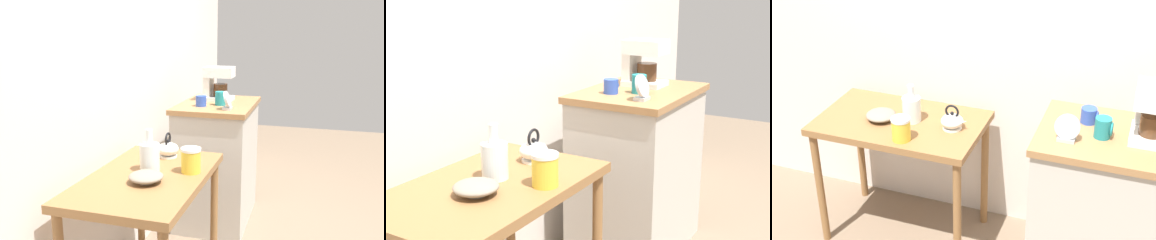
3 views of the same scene
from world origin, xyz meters
TOP-DOWN VIEW (x-y plane):
  - back_wall at (0.10, 0.43)m, footprint 4.40×0.10m
  - wooden_table at (-0.56, 0.04)m, footprint 0.92×0.55m
  - kitchen_counter at (0.62, -0.03)m, footprint 0.78×0.54m
  - bowl_stoneware at (-0.66, 0.01)m, footprint 0.16×0.16m
  - teakettle at (-0.26, 0.05)m, footprint 0.15×0.12m
  - glass_carafe_vase at (-0.50, 0.06)m, footprint 0.10×0.10m
  - canister_enamel at (-0.46, -0.15)m, footprint 0.10×0.10m
  - coffee_maker at (0.74, 0.01)m, footprint 0.18×0.22m
  - mug_dark_teal at (0.53, -0.07)m, footprint 0.08×0.08m
  - mug_blue at (0.45, 0.05)m, footprint 0.08×0.08m
  - table_clock at (0.38, -0.15)m, footprint 0.12×0.06m

SIDE VIEW (x-z plane):
  - kitchen_counter at x=0.62m, z-range 0.00..0.94m
  - wooden_table at x=-0.56m, z-range 0.28..1.05m
  - bowl_stoneware at x=-0.66m, z-range 0.77..0.82m
  - teakettle at x=-0.26m, z-range 0.74..0.89m
  - canister_enamel at x=-0.46m, z-range 0.77..0.89m
  - glass_carafe_vase at x=-0.50m, z-range 0.74..0.95m
  - mug_blue at x=0.45m, z-range 0.93..1.01m
  - mug_dark_teal at x=0.53m, z-range 0.93..1.03m
  - table_clock at x=0.38m, z-range 0.93..1.06m
  - coffee_maker at x=0.74m, z-range 0.95..1.21m
  - back_wall at x=0.10m, z-range 0.00..2.80m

